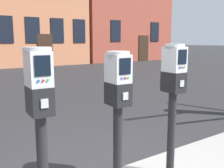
{
  "coord_description": "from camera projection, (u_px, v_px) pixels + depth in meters",
  "views": [
    {
      "loc": [
        -1.58,
        -2.2,
        1.68
      ],
      "look_at": [
        -0.18,
        -0.14,
        1.26
      ],
      "focal_mm": 41.59,
      "sensor_mm": 36.0,
      "label": 1
    }
  ],
  "objects": [
    {
      "name": "parking_meter_end_of_row",
      "position": [
        173.0,
        86.0,
        2.88
      ],
      "size": [
        0.23,
        0.26,
        1.5
      ],
      "rotation": [
        0.0,
        0.0,
        -1.62
      ],
      "color": "black",
      "rests_on": "sidewalk_slab"
    },
    {
      "name": "parking_meter_near_kerb",
      "position": [
        40.0,
        106.0,
        2.04
      ],
      "size": [
        0.23,
        0.26,
        1.49
      ],
      "rotation": [
        0.0,
        0.0,
        -1.62
      ],
      "color": "black",
      "rests_on": "sidewalk_slab"
    },
    {
      "name": "parking_meter_twin_adjacent",
      "position": [
        118.0,
        98.0,
        2.47
      ],
      "size": [
        0.23,
        0.26,
        1.44
      ],
      "rotation": [
        0.0,
        0.0,
        -1.62
      ],
      "color": "black",
      "rests_on": "sidewalk_slab"
    }
  ]
}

